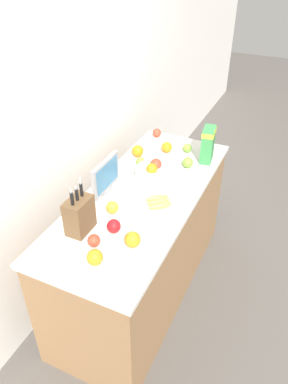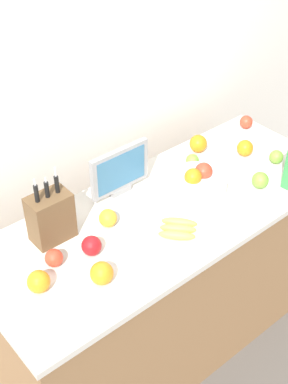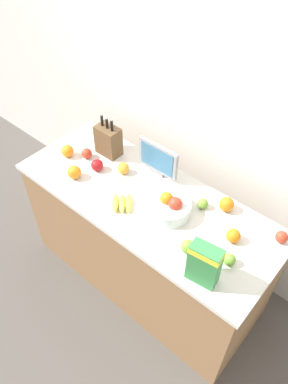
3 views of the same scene
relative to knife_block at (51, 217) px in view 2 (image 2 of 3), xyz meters
The scene contains 18 objects.
ground_plane 1.11m from the knife_block, 19.21° to the right, with size 14.00×14.00×0.00m, color #514C47.
wall_back 0.69m from the knife_block, 39.62° to the left, with size 9.00×0.06×2.60m.
counter 0.74m from the knife_block, 19.21° to the right, with size 1.72×0.69×0.88m.
knife_block is the anchor object (origin of this frame).
small_monitor 0.39m from the knife_block, ahead, with size 0.30×0.03×0.23m.
fruit_bowl 0.68m from the knife_block, 13.99° to the right, with size 0.26×0.26×0.14m.
banana_bunch 0.52m from the knife_block, 36.72° to the right, with size 0.19×0.19×0.04m.
apple_rear 0.17m from the knife_block, 120.57° to the right, with size 0.07×0.07×0.07m, color red.
apple_middle 1.25m from the knife_block, ahead, with size 0.07×0.07×0.07m, color red.
apple_by_knife_block 0.20m from the knife_block, 69.58° to the right, with size 0.08×0.08×0.08m, color #A31419.
apple_front 0.79m from the knife_block, ahead, with size 0.06×0.06×0.06m, color #6B9E33.
apple_rightmost 1.14m from the knife_block, 12.15° to the right, with size 0.07×0.07×0.07m, color #6B9E33.
apple_near_bananas 0.96m from the knife_block, 19.39° to the right, with size 0.08×0.08×0.08m, color #6B9E33.
orange_by_cereal 0.29m from the knife_block, 132.36° to the right, with size 0.09×0.09×0.09m, color orange.
orange_mid_left 0.33m from the knife_block, 88.73° to the right, with size 0.09×0.09×0.09m, color orange.
orange_near_bowl 0.90m from the knife_block, ahead, with size 0.09×0.09×0.09m, color orange.
orange_front_right 0.24m from the knife_block, 21.45° to the right, with size 0.08×0.08×0.08m, color orange.
orange_back_center 1.05m from the knife_block, ahead, with size 0.08×0.08×0.08m, color orange.
Camera 2 is at (-1.22, -1.30, 2.36)m, focal length 50.00 mm.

